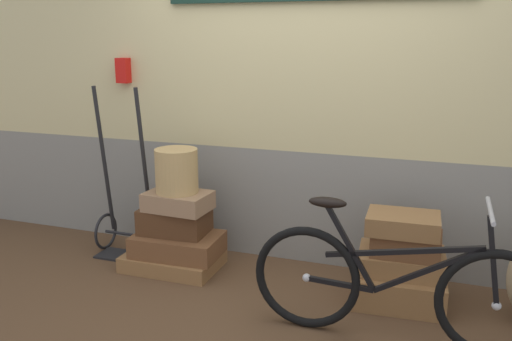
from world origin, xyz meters
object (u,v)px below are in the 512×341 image
(suitcase_7, at_px, (403,223))
(bicycle, at_px, (395,287))
(suitcase_2, at_px, (175,220))
(suitcase_3, at_px, (178,201))
(luggage_trolley, at_px, (126,217))
(suitcase_0, at_px, (173,260))
(suitcase_5, at_px, (401,261))
(suitcase_6, at_px, (406,244))
(wicker_basket, at_px, (177,171))
(suitcase_1, at_px, (178,244))
(suitcase_4, at_px, (399,288))

(suitcase_7, height_order, bicycle, bicycle)
(bicycle, bearing_deg, suitcase_2, 162.21)
(suitcase_3, bearing_deg, luggage_trolley, 169.69)
(suitcase_0, xyz_separation_m, suitcase_7, (1.68, 0.00, 0.50))
(suitcase_5, xyz_separation_m, suitcase_6, (0.02, -0.04, 0.14))
(suitcase_5, height_order, wicker_basket, wicker_basket)
(bicycle, bearing_deg, suitcase_6, 88.54)
(bicycle, bearing_deg, wicker_basket, 162.36)
(suitcase_2, distance_m, bicycle, 1.77)
(suitcase_6, bearing_deg, suitcase_0, 179.49)
(suitcase_1, distance_m, suitcase_2, 0.18)
(suitcase_3, relative_size, suitcase_5, 0.84)
(suitcase_2, height_order, bicycle, bicycle)
(suitcase_5, distance_m, suitcase_7, 0.28)
(suitcase_5, bearing_deg, suitcase_1, 176.50)
(suitcase_4, bearing_deg, luggage_trolley, 172.56)
(suitcase_0, bearing_deg, bicycle, -17.16)
(bicycle, bearing_deg, suitcase_1, 163.11)
(suitcase_0, relative_size, suitcase_4, 1.19)
(suitcase_0, xyz_separation_m, wicker_basket, (0.05, 0.02, 0.71))
(wicker_basket, bearing_deg, suitcase_6, -0.41)
(suitcase_0, height_order, suitcase_4, suitcase_4)
(bicycle, bearing_deg, suitcase_4, 91.75)
(suitcase_6, distance_m, wicker_basket, 1.69)
(luggage_trolley, bearing_deg, suitcase_2, -11.35)
(suitcase_3, relative_size, wicker_basket, 1.43)
(suitcase_6, bearing_deg, luggage_trolley, 175.85)
(wicker_basket, bearing_deg, suitcase_5, 0.94)
(wicker_basket, bearing_deg, suitcase_0, -157.07)
(suitcase_0, bearing_deg, suitcase_1, -5.37)
(suitcase_3, distance_m, suitcase_4, 1.68)
(suitcase_5, bearing_deg, luggage_trolley, 172.33)
(suitcase_1, xyz_separation_m, bicycle, (1.65, -0.50, 0.15))
(suitcase_2, height_order, suitcase_7, suitcase_7)
(suitcase_0, xyz_separation_m, suitcase_5, (1.68, 0.05, 0.22))
(suitcase_6, height_order, luggage_trolley, luggage_trolley)
(suitcase_5, xyz_separation_m, wicker_basket, (-1.63, -0.03, 0.49))
(suitcase_5, height_order, suitcase_7, suitcase_7)
(wicker_basket, bearing_deg, luggage_trolley, 167.68)
(luggage_trolley, bearing_deg, suitcase_5, -2.39)
(suitcase_0, relative_size, suitcase_6, 1.61)
(suitcase_2, distance_m, suitcase_7, 1.68)
(suitcase_0, distance_m, luggage_trolley, 0.57)
(suitcase_1, distance_m, suitcase_7, 1.67)
(suitcase_2, bearing_deg, wicker_basket, -27.32)
(suitcase_0, relative_size, suitcase_7, 1.54)
(suitcase_0, bearing_deg, suitcase_6, -0.33)
(suitcase_4, bearing_deg, suitcase_0, 176.18)
(suitcase_2, relative_size, bicycle, 0.29)
(wicker_basket, bearing_deg, suitcase_7, -0.60)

